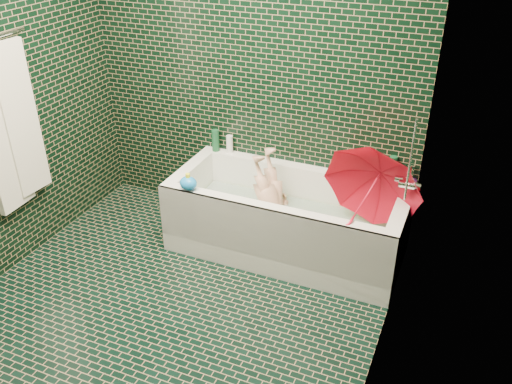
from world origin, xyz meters
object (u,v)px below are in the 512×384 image
at_px(bathtub, 286,226).
at_px(rubber_duck, 365,174).
at_px(umbrella, 365,198).
at_px(child, 273,209).
at_px(bath_toy, 188,183).

distance_m(bathtub, rubber_duck, 0.69).
bearing_deg(umbrella, child, -172.72).
relative_size(bathtub, umbrella, 2.59).
relative_size(child, bath_toy, 6.54).
relative_size(child, rubber_duck, 8.46).
bearing_deg(rubber_duck, bath_toy, -154.38).
distance_m(rubber_duck, bath_toy, 1.28).
relative_size(bathtub, child, 1.89).
bearing_deg(bath_toy, child, 28.98).
relative_size(child, umbrella, 1.37).
bearing_deg(umbrella, bath_toy, -151.93).
xyz_separation_m(bathtub, child, (-0.12, 0.04, 0.10)).
bearing_deg(bathtub, child, 160.99).
distance_m(umbrella, rubber_duck, 0.41).
height_order(bathtub, umbrella, umbrella).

